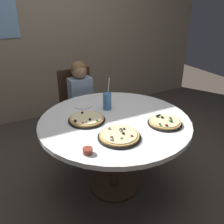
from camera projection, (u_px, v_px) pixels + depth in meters
The scene contains 11 objects.
ground_plane at pixel (114, 185), 2.48m from camera, with size 8.00×8.00×0.00m, color #4C4238.
wall_with_window at pixel (48, 18), 3.44m from camera, with size 5.20×0.13×2.90m.
dining_table at pixel (115, 128), 2.20m from camera, with size 1.33×1.33×0.75m.
chair_wooden at pixel (78, 104), 3.02m from camera, with size 0.41×0.41×0.95m.
diner_child at pixel (84, 113), 2.89m from camera, with size 0.26×0.41×1.08m.
pizza_veggie at pixel (165, 122), 2.07m from camera, with size 0.29×0.29×0.05m.
pizza_cheese at pixel (119, 136), 1.87m from camera, with size 0.33×0.33×0.05m.
pizza_pepperoni at pixel (87, 119), 2.13m from camera, with size 0.32×0.32×0.05m.
soda_cup at pixel (107, 101), 2.32m from camera, with size 0.08×0.08×0.31m.
sauce_bowl at pixel (88, 151), 1.69m from camera, with size 0.07×0.07×0.04m, color brown.
plate_small at pixel (83, 106), 2.42m from camera, with size 0.18×0.18×0.01m, color white.
Camera 1 is at (-0.91, -1.69, 1.74)m, focal length 39.34 mm.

